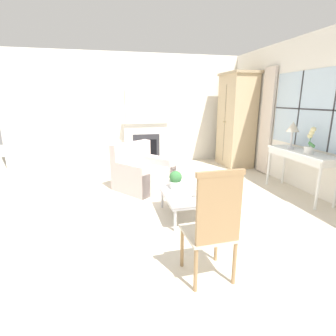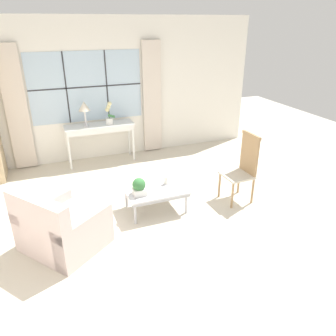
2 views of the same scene
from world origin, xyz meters
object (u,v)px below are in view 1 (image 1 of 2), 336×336
Objects in this scene: armoire at (236,120)px; console_table at (301,156)px; armchair_upholstered at (143,174)px; potted_plant_small at (176,179)px; side_chair_wooden at (214,223)px; coffee_table at (185,196)px; table_lamp at (293,128)px; fireplace at (146,139)px; pillar_candle at (196,194)px; potted_orchid at (310,144)px.

armoire is 2.35m from console_table.
armchair_upholstered is 1.21m from potted_plant_small.
armchair_upholstered is 2.86m from side_chair_wooden.
console_table is 2.30m from coffee_table.
fireplace is at bearing -140.96° from table_lamp.
pillar_candle is at bearing 167.70° from side_chair_wooden.
side_chair_wooden reaches higher than potted_plant_small.
potted_orchid is at bearing 0.89° from armoire.
fireplace is 4.29× the size of potted_orchid.
pillar_candle is (-1.22, 0.27, -0.19)m from side_chair_wooden.
potted_orchid is (0.21, -0.04, 0.26)m from console_table.
side_chair_wooden is 1.24× the size of coffee_table.
armoire is at bearing 71.55° from fireplace.
potted_plant_small is (0.40, -2.27, -0.68)m from table_lamp.
table_lamp reaches higher than console_table.
pillar_candle is at bearing -73.83° from console_table.
armoire is 16.68× the size of pillar_candle.
fireplace reaches higher than potted_orchid.
potted_plant_small is (-1.70, 0.10, -0.12)m from side_chair_wooden.
fireplace is 1.72× the size of side_chair_wooden.
potted_orchid is at bearing 88.21° from potted_plant_small.
table_lamp is (2.78, 2.25, 0.53)m from fireplace.
coffee_table is (0.41, -2.23, -0.38)m from console_table.
fireplace is 1.41× the size of console_table.
potted_plant_small is at bearing -165.86° from coffee_table.
pillar_candle is (0.41, -2.09, -0.55)m from potted_orchid.
pillar_candle is at bearing -78.88° from potted_orchid.
console_table is 1.51× the size of coffee_table.
armchair_upholstered is (-1.00, -2.66, -0.42)m from console_table.
side_chair_wooden is at bearing -55.33° from potted_orchid.
armchair_upholstered is at bearing -114.78° from potted_orchid.
armoire is at bearing 141.69° from coffee_table.
side_chair_wooden reaches higher than coffee_table.
table_lamp is at bearing 99.88° from potted_plant_small.
potted_orchid reaches higher than coffee_table.
pillar_candle is at bearing 19.19° from potted_plant_small.
armoire reaches higher than side_chair_wooden.
fireplace is at bearing 179.75° from potted_plant_small.
table_lamp is 2.40m from potted_plant_small.
armchair_upholstered reaches higher than pillar_candle.
console_table is 1.22× the size of side_chair_wooden.
console_table is at bearing 6.47° from table_lamp.
coffee_table is (-1.42, 0.17, -0.29)m from side_chair_wooden.
potted_orchid is 2.31m from potted_plant_small.
armchair_upholstered reaches higher than console_table.
table_lamp is at bearing 178.34° from potted_orchid.
fireplace is 2.38m from armoire.
fireplace is at bearing -143.07° from console_table.
coffee_table is at bearing -84.63° from potted_orchid.
pillar_candle is at bearing 2.41° from fireplace.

